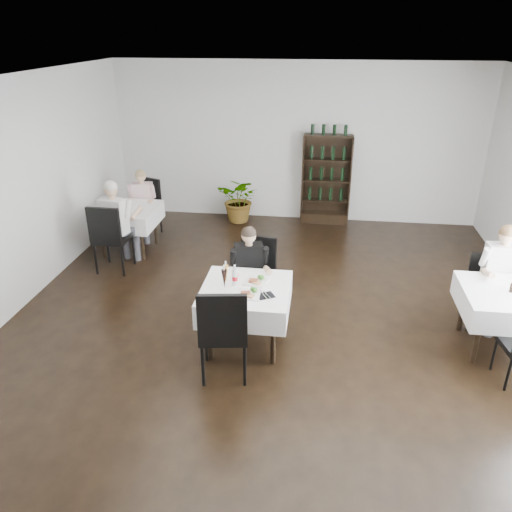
{
  "coord_description": "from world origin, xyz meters",
  "views": [
    {
      "loc": [
        0.5,
        -5.06,
        3.55
      ],
      "look_at": [
        -0.21,
        0.2,
        1.09
      ],
      "focal_mm": 35.0,
      "sensor_mm": 36.0,
      "label": 1
    }
  ],
  "objects_px": {
    "wine_shelf": "(326,180)",
    "potted_tree": "(240,199)",
    "diner_main": "(250,268)",
    "main_table": "(246,299)"
  },
  "relations": [
    {
      "from": "wine_shelf",
      "to": "potted_tree",
      "type": "bearing_deg",
      "value": -173.99
    },
    {
      "from": "potted_tree",
      "to": "diner_main",
      "type": "relative_size",
      "value": 0.71
    },
    {
      "from": "main_table",
      "to": "wine_shelf",
      "type": "bearing_deg",
      "value": 78.22
    },
    {
      "from": "main_table",
      "to": "diner_main",
      "type": "xyz_separation_m",
      "value": [
        -0.04,
        0.57,
        0.12
      ]
    },
    {
      "from": "wine_shelf",
      "to": "diner_main",
      "type": "xyz_separation_m",
      "value": [
        -0.94,
        -3.74,
        -0.1
      ]
    },
    {
      "from": "main_table",
      "to": "potted_tree",
      "type": "bearing_deg",
      "value": 100.21
    },
    {
      "from": "main_table",
      "to": "diner_main",
      "type": "relative_size",
      "value": 0.8
    },
    {
      "from": "potted_tree",
      "to": "diner_main",
      "type": "xyz_separation_m",
      "value": [
        0.71,
        -3.57,
        0.29
      ]
    },
    {
      "from": "potted_tree",
      "to": "main_table",
      "type": "bearing_deg",
      "value": -79.79
    },
    {
      "from": "diner_main",
      "to": "potted_tree",
      "type": "bearing_deg",
      "value": 101.24
    }
  ]
}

